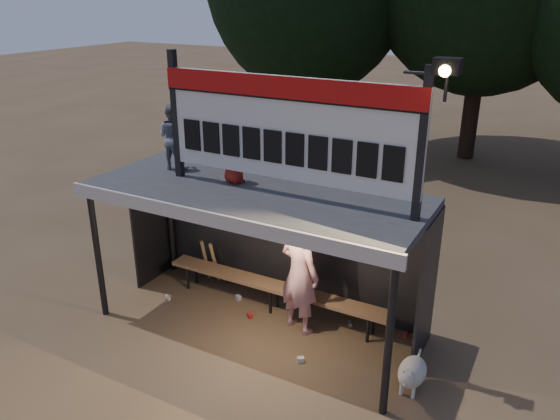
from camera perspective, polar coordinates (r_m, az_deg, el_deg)
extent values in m
plane|color=brown|center=(8.96, -2.40, -11.98)|extent=(80.00, 80.00, 0.00)
imported|color=silver|center=(8.39, 2.04, -6.68)|extent=(0.82, 0.65, 1.96)
imported|color=gray|center=(8.89, -11.12, 7.51)|extent=(0.53, 0.43, 1.05)
imported|color=maroon|center=(8.11, -4.84, 5.98)|extent=(0.53, 0.46, 0.91)
cube|color=#39383B|center=(7.93, -2.65, 1.73)|extent=(5.00, 2.00, 0.12)
cube|color=beige|center=(7.15, -6.86, -1.05)|extent=(5.10, 0.06, 0.20)
cylinder|color=black|center=(9.18, -18.51, -4.41)|extent=(0.10, 0.10, 2.20)
cylinder|color=black|center=(6.86, 11.33, -13.13)|extent=(0.10, 0.10, 2.20)
cylinder|color=black|center=(10.35, -11.40, -0.65)|extent=(0.10, 0.10, 2.20)
cylinder|color=black|center=(8.36, 15.16, -6.66)|extent=(0.10, 0.10, 2.20)
cube|color=black|center=(9.18, 0.69, -3.19)|extent=(5.00, 0.04, 2.20)
cube|color=black|center=(10.14, -13.26, -1.30)|extent=(0.04, 1.00, 2.20)
cube|color=black|center=(8.00, 15.14, -8.04)|extent=(0.04, 1.00, 2.20)
cylinder|color=black|center=(8.78, 0.73, 3.02)|extent=(5.00, 0.06, 0.06)
cube|color=black|center=(8.40, -10.80, 9.70)|extent=(0.10, 0.10, 1.90)
cube|color=black|center=(6.76, 14.64, 6.45)|extent=(0.10, 0.10, 1.90)
cube|color=silver|center=(7.40, 0.57, 8.46)|extent=(3.80, 0.08, 1.40)
cube|color=#AE0D0C|center=(7.25, 0.39, 12.69)|extent=(3.80, 0.04, 0.28)
cube|color=black|center=(7.27, 0.37, 11.52)|extent=(3.80, 0.02, 0.03)
cube|color=black|center=(8.23, -9.14, 7.76)|extent=(0.27, 0.03, 0.45)
cube|color=black|center=(8.03, -7.19, 7.52)|extent=(0.27, 0.03, 0.45)
cube|color=black|center=(7.84, -5.15, 7.26)|extent=(0.27, 0.03, 0.45)
cube|color=black|center=(7.66, -3.01, 6.97)|extent=(0.27, 0.03, 0.45)
cube|color=black|center=(7.50, -0.78, 6.66)|extent=(0.27, 0.03, 0.45)
cube|color=black|center=(7.34, 1.55, 6.33)|extent=(0.27, 0.03, 0.45)
cube|color=black|center=(7.20, 3.98, 5.97)|extent=(0.27, 0.03, 0.45)
cube|color=black|center=(7.07, 6.49, 5.59)|extent=(0.27, 0.03, 0.45)
cube|color=black|center=(6.96, 9.08, 5.18)|extent=(0.27, 0.03, 0.45)
cube|color=black|center=(6.86, 11.76, 4.75)|extent=(0.27, 0.03, 0.45)
cylinder|color=black|center=(6.61, 14.93, 13.64)|extent=(0.50, 0.04, 0.04)
cylinder|color=black|center=(6.57, 16.95, 12.07)|extent=(0.04, 0.04, 0.30)
cube|color=black|center=(6.49, 17.09, 14.18)|extent=(0.30, 0.22, 0.18)
sphere|color=#FFD88C|center=(6.41, 16.87, 13.75)|extent=(0.14, 0.14, 0.14)
cube|color=#926945|center=(9.12, -0.66, -7.95)|extent=(4.00, 0.35, 0.06)
cylinder|color=black|center=(9.99, -9.61, -6.94)|extent=(0.05, 0.05, 0.45)
cylinder|color=black|center=(10.15, -8.78, -6.39)|extent=(0.05, 0.05, 0.45)
cylinder|color=black|center=(9.15, -1.02, -9.50)|extent=(0.05, 0.05, 0.45)
cylinder|color=black|center=(9.33, -0.29, -8.83)|extent=(0.05, 0.05, 0.45)
cylinder|color=black|center=(8.57, 9.15, -12.21)|extent=(0.05, 0.05, 0.45)
cylinder|color=black|center=(8.76, 9.70, -11.41)|extent=(0.05, 0.05, 0.45)
cylinder|color=black|center=(18.42, 2.86, 12.07)|extent=(0.50, 0.50, 3.74)
cylinder|color=black|center=(18.32, 19.56, 11.52)|extent=(0.50, 0.50, 4.18)
ellipsoid|color=beige|center=(7.79, 13.65, -16.11)|extent=(0.36, 0.58, 0.36)
sphere|color=beige|center=(7.52, 13.11, -16.77)|extent=(0.22, 0.22, 0.22)
cone|color=beige|center=(7.45, 12.87, -17.33)|extent=(0.10, 0.10, 0.10)
cone|color=silver|center=(7.45, 12.75, -16.17)|extent=(0.06, 0.06, 0.07)
cone|color=silver|center=(7.43, 13.52, -16.35)|extent=(0.06, 0.06, 0.07)
cylinder|color=silver|center=(7.78, 12.56, -17.77)|extent=(0.05, 0.05, 0.18)
cylinder|color=silver|center=(7.75, 13.75, -18.06)|extent=(0.05, 0.05, 0.18)
cylinder|color=silver|center=(8.05, 13.33, -16.27)|extent=(0.05, 0.05, 0.18)
cylinder|color=beige|center=(8.03, 14.47, -16.53)|extent=(0.05, 0.05, 0.18)
cylinder|color=beige|center=(7.98, 14.30, -14.50)|extent=(0.04, 0.16, 0.14)
cylinder|color=olive|center=(10.10, -7.77, -5.18)|extent=(0.08, 0.27, 0.84)
cylinder|color=#9E7A49|center=(9.99, -6.84, -5.44)|extent=(0.08, 0.30, 0.83)
cylinder|color=black|center=(9.89, -5.89, -5.71)|extent=(0.09, 0.33, 0.83)
cube|color=#A41C1C|center=(9.14, -3.15, -10.94)|extent=(0.12, 0.12, 0.08)
cylinder|color=#B1B1B6|center=(9.00, 7.32, -11.72)|extent=(0.12, 0.14, 0.07)
cube|color=beige|center=(8.18, 2.17, -15.36)|extent=(0.12, 0.12, 0.08)
cylinder|color=red|center=(8.89, 13.00, -12.61)|extent=(0.07, 0.12, 0.07)
cube|color=#B2B2B7|center=(9.63, -4.38, -9.12)|extent=(0.12, 0.11, 0.08)
cylinder|color=silver|center=(9.81, -11.62, -8.96)|extent=(0.14, 0.12, 0.07)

